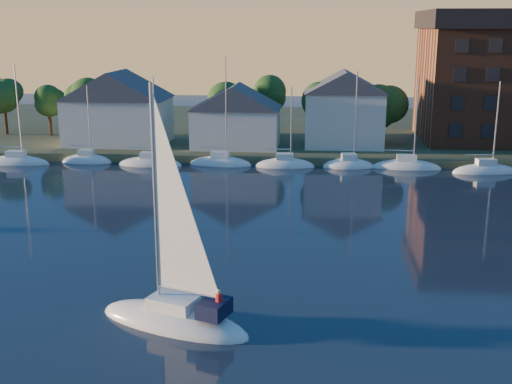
# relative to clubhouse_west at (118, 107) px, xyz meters

# --- Properties ---
(shoreline_land) EXTENTS (160.00, 50.00, 2.00)m
(shoreline_land) POSITION_rel_clubhouse_west_xyz_m (22.00, 17.00, -5.93)
(shoreline_land) COLOR #384025
(shoreline_land) RESTS_ON ground
(wooden_dock) EXTENTS (120.00, 3.00, 1.00)m
(wooden_dock) POSITION_rel_clubhouse_west_xyz_m (22.00, -6.00, -5.93)
(wooden_dock) COLOR brown
(wooden_dock) RESTS_ON ground
(clubhouse_west) EXTENTS (13.65, 9.45, 9.64)m
(clubhouse_west) POSITION_rel_clubhouse_west_xyz_m (0.00, 0.00, 0.00)
(clubhouse_west) COLOR silver
(clubhouse_west) RESTS_ON shoreline_land
(clubhouse_centre) EXTENTS (11.55, 8.40, 8.08)m
(clubhouse_centre) POSITION_rel_clubhouse_west_xyz_m (16.00, -1.00, -0.80)
(clubhouse_centre) COLOR silver
(clubhouse_centre) RESTS_ON shoreline_land
(clubhouse_east) EXTENTS (10.50, 8.40, 9.80)m
(clubhouse_east) POSITION_rel_clubhouse_west_xyz_m (30.00, 1.00, 0.07)
(clubhouse_east) COLOR silver
(clubhouse_east) RESTS_ON shoreline_land
(tree_line) EXTENTS (93.40, 5.40, 8.90)m
(tree_line) POSITION_rel_clubhouse_west_xyz_m (24.00, 5.00, 1.24)
(tree_line) COLOR #392819
(tree_line) RESTS_ON shoreline_land
(moored_fleet) EXTENTS (87.50, 2.40, 12.05)m
(moored_fleet) POSITION_rel_clubhouse_west_xyz_m (22.00, -9.00, -5.83)
(moored_fleet) COLOR silver
(moored_fleet) RESTS_ON ground
(hero_sailboat) EXTENTS (9.87, 6.10, 14.59)m
(hero_sailboat) POSITION_rel_clubhouse_west_xyz_m (18.55, -50.96, -5.33)
(hero_sailboat) COLOR silver
(hero_sailboat) RESTS_ON ground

